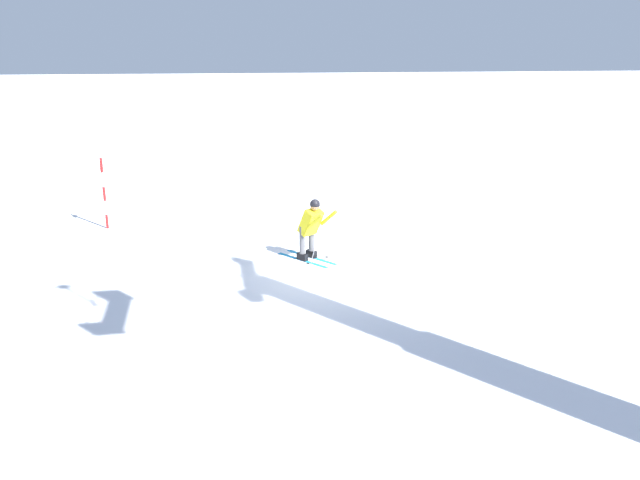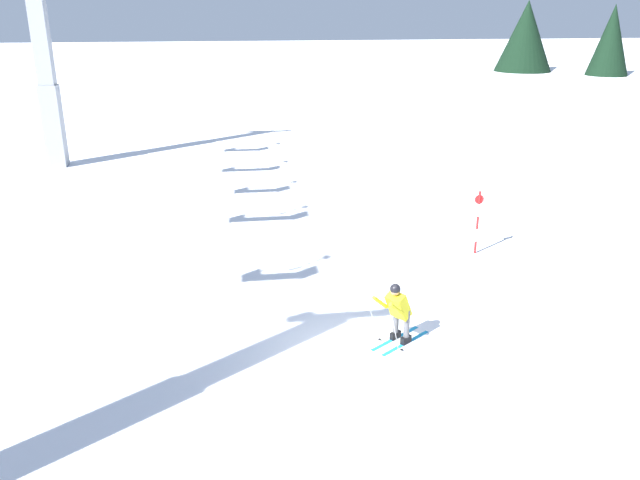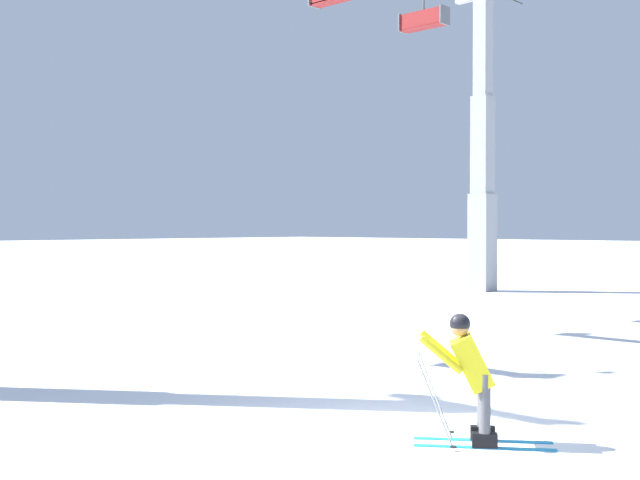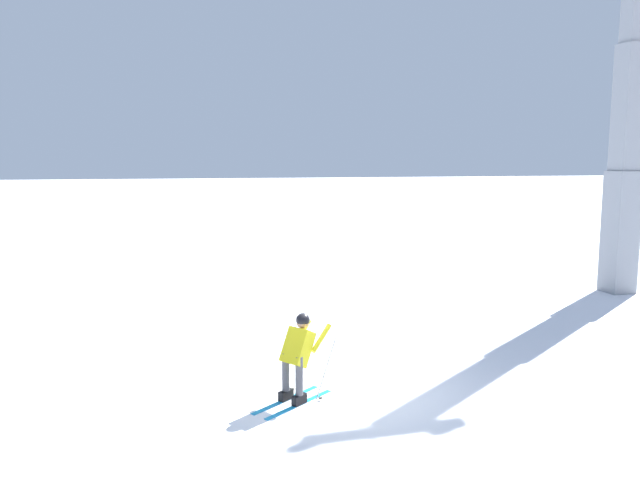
# 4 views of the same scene
# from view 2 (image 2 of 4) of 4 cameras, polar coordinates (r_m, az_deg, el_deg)

# --- Properties ---
(ground_plane) EXTENTS (260.00, 260.00, 0.00)m
(ground_plane) POSITION_cam_2_polar(r_m,az_deg,el_deg) (14.29, 3.86, -9.96)
(ground_plane) COLOR white
(skier_carving_main) EXTENTS (1.34, 1.57, 1.62)m
(skier_carving_main) POSITION_cam_2_polar(r_m,az_deg,el_deg) (14.33, 6.93, -6.09)
(skier_carving_main) COLOR #198CCC
(skier_carving_main) RESTS_ON ground_plane
(lift_tower_far) EXTENTS (0.83, 2.46, 11.80)m
(lift_tower_far) POSITION_cam_2_polar(r_m,az_deg,el_deg) (32.21, -23.30, 14.50)
(lift_tower_far) COLOR gray
(lift_tower_far) RESTS_ON ground_plane
(trail_marker_pole) EXTENTS (0.07, 0.28, 1.96)m
(trail_marker_pole) POSITION_cam_2_polar(r_m,az_deg,el_deg) (19.90, 13.82, 1.71)
(trail_marker_pole) COLOR red
(trail_marker_pole) RESTS_ON ground_plane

